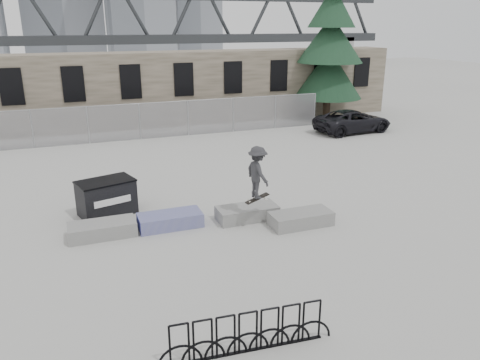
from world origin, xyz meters
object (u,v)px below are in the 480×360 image
bike_rack (248,333)px  spruce_tree (330,44)px  planter_offset (301,218)px  planter_far_left (102,229)px  planter_center_left (170,220)px  planter_center_right (247,212)px  dumpster (107,197)px  skateboarder (258,173)px  suv (353,121)px

bike_rack → spruce_tree: spruce_tree is taller
planter_offset → planter_far_left: bearing=167.0°
planter_center_left → planter_center_right: size_ratio=1.00×
planter_far_left → spruce_tree: size_ratio=0.17×
planter_far_left → dumpster: size_ratio=0.97×
planter_far_left → dumpster: 1.82m
planter_center_right → planter_offset: same height
planter_center_right → dumpster: size_ratio=0.97×
planter_center_right → bike_rack: bike_rack is taller
bike_rack → skateboarder: bearing=65.7°
planter_center_right → planter_offset: 1.78m
bike_rack → suv: 20.77m
planter_far_left → suv: size_ratio=0.42×
skateboarder → planter_offset: bearing=-112.0°
planter_center_left → planter_center_right: same height
planter_far_left → planter_offset: same height
dumpster → planter_far_left: bearing=-116.4°
planter_center_left → planter_far_left: bearing=179.2°
planter_offset → dumpster: (-5.72, 3.15, 0.36)m
planter_far_left → spruce_tree: spruce_tree is taller
planter_center_left → planter_offset: same height
planter_offset → skateboarder: skateboarder is taller
planter_offset → bike_rack: bearing=-127.0°
spruce_tree → bike_rack: bearing=-124.0°
planter_far_left → suv: 18.08m
planter_far_left → bike_rack: bearing=-71.2°
planter_far_left → spruce_tree: (16.05, 14.00, 4.66)m
planter_center_right → skateboarder: (0.05, -0.72, 1.59)m
dumpster → suv: 16.91m
skateboarder → suv: bearing=-52.8°
planter_center_left → skateboarder: (2.57, -1.02, 1.59)m
planter_center_left → dumpster: 2.54m
planter_center_right → dumpster: bearing=154.0°
planter_offset → suv: (9.24, 11.05, 0.41)m
planter_far_left → dumpster: bearing=79.5°
planter_center_right → planter_offset: (1.43, -1.06, 0.00)m
planter_center_left → suv: 16.37m
bike_rack → planter_center_right: bearing=68.7°
bike_rack → planter_center_left: bearing=91.1°
dumpster → planter_center_right: bearing=-41.8°
planter_center_right → skateboarder: bearing=-86.0°
planter_center_left → skateboarder: bearing=-21.7°
planter_center_right → planter_offset: bearing=-36.6°
planter_far_left → planter_offset: size_ratio=1.00×
dumpster → suv: (14.96, 7.90, 0.05)m
dumpster → skateboarder: (4.34, -2.81, 1.22)m
planter_center_right → bike_rack: size_ratio=0.56×
planter_center_left → bike_rack: bike_rack is taller
planter_center_left → planter_center_right: bearing=-6.8°
spruce_tree → skateboarder: size_ratio=6.44×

